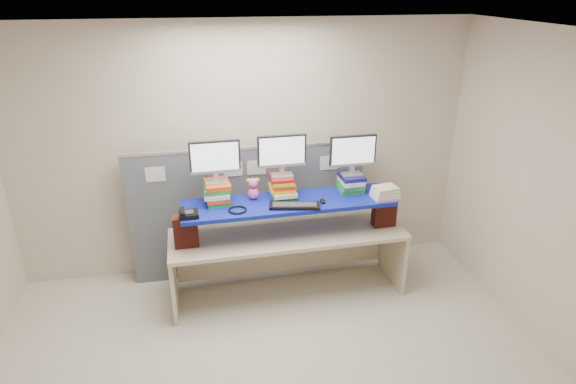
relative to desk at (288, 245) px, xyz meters
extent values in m
cube|color=beige|center=(-0.35, -1.28, 0.81)|extent=(5.00, 4.00, 2.80)
cube|color=beige|center=(-0.35, -1.28, -0.59)|extent=(5.00, 4.00, 0.01)
cube|color=white|center=(-0.35, -1.28, 2.21)|extent=(5.00, 4.00, 0.01)
cube|color=#4F545D|center=(-1.22, 0.50, 0.16)|extent=(0.85, 0.05, 1.50)
cube|color=#4F545D|center=(-0.35, 0.50, 0.16)|extent=(0.85, 0.05, 1.50)
cube|color=#4F545D|center=(0.51, 0.50, 0.16)|extent=(0.85, 0.05, 1.50)
cube|color=silver|center=(-0.35, 0.50, 0.92)|extent=(2.60, 0.06, 0.03)
cube|color=silver|center=(-1.30, 0.47, 0.71)|extent=(0.20, 0.00, 0.16)
cube|color=silver|center=(-0.50, 0.47, 0.71)|extent=(0.20, 0.00, 0.16)
cube|color=silver|center=(-0.25, 0.47, 0.71)|extent=(0.20, 0.00, 0.16)
cube|color=silver|center=(0.55, 0.47, 0.71)|extent=(0.20, 0.00, 0.16)
cube|color=beige|center=(0.00, 0.00, 0.13)|extent=(2.45, 0.77, 0.04)
cube|color=beige|center=(-1.20, -0.03, -0.24)|extent=(0.06, 0.66, 0.70)
cube|color=beige|center=(1.20, 0.03, -0.24)|extent=(0.06, 0.66, 0.70)
cube|color=maroon|center=(-1.02, -0.08, 0.31)|extent=(0.24, 0.13, 0.32)
cube|color=maroon|center=(1.03, -0.02, 0.31)|extent=(0.24, 0.13, 0.32)
cube|color=#0A097C|center=(0.00, 0.00, 0.49)|extent=(2.14, 0.58, 0.04)
cube|color=#238332|center=(-0.69, 0.10, 0.53)|extent=(0.24, 0.30, 0.04)
cube|color=#DC4714|center=(-0.70, 0.09, 0.57)|extent=(0.23, 0.29, 0.04)
cube|color=silver|center=(-0.70, 0.10, 0.61)|extent=(0.25, 0.29, 0.04)
cube|color=#238332|center=(-0.70, 0.11, 0.66)|extent=(0.26, 0.30, 0.05)
cube|color=#DC4714|center=(-0.69, 0.11, 0.70)|extent=(0.26, 0.31, 0.04)
cube|color=#238332|center=(-0.04, 0.11, 0.53)|extent=(0.24, 0.27, 0.04)
cube|color=silver|center=(-0.03, 0.11, 0.57)|extent=(0.25, 0.30, 0.04)
cube|color=gold|center=(-0.05, 0.12, 0.61)|extent=(0.23, 0.28, 0.04)
cube|color=#DC4714|center=(-0.03, 0.13, 0.65)|extent=(0.22, 0.28, 0.04)
cube|color=gold|center=(-0.04, 0.12, 0.69)|extent=(0.22, 0.30, 0.04)
cube|color=maroon|center=(-0.05, 0.12, 0.72)|extent=(0.22, 0.27, 0.03)
cube|color=#238332|center=(0.69, 0.14, 0.53)|extent=(0.25, 0.27, 0.05)
cube|color=#238332|center=(0.70, 0.14, 0.58)|extent=(0.23, 0.28, 0.05)
cube|color=silver|center=(0.70, 0.13, 0.62)|extent=(0.23, 0.29, 0.05)
cube|color=#141457|center=(0.70, 0.14, 0.67)|extent=(0.25, 0.28, 0.04)
cube|color=#A5A5AA|center=(-0.70, 0.10, 0.73)|extent=(0.22, 0.14, 0.01)
cube|color=#A5A5AA|center=(-0.70, 0.10, 0.78)|extent=(0.05, 0.04, 0.09)
cube|color=black|center=(-0.70, 0.10, 0.99)|extent=(0.49, 0.05, 0.32)
cube|color=white|center=(-0.70, 0.08, 0.99)|extent=(0.45, 0.02, 0.28)
cube|color=#A5A5AA|center=(-0.04, 0.12, 0.75)|extent=(0.22, 0.14, 0.01)
cube|color=#A5A5AA|center=(-0.04, 0.12, 0.80)|extent=(0.05, 0.04, 0.09)
cube|color=black|center=(-0.04, 0.12, 1.00)|extent=(0.49, 0.05, 0.32)
cube|color=white|center=(-0.04, 0.10, 1.00)|extent=(0.45, 0.02, 0.28)
cube|color=#A5A5AA|center=(0.70, 0.14, 0.70)|extent=(0.22, 0.14, 0.01)
cube|color=#A5A5AA|center=(0.70, 0.14, 0.75)|extent=(0.05, 0.04, 0.09)
cube|color=black|center=(0.70, 0.14, 0.95)|extent=(0.49, 0.05, 0.32)
cube|color=white|center=(0.70, 0.12, 0.95)|extent=(0.45, 0.02, 0.28)
cube|color=black|center=(0.04, -0.15, 0.52)|extent=(0.52, 0.25, 0.03)
cube|color=#2D2D30|center=(0.04, -0.15, 0.54)|extent=(0.44, 0.19, 0.00)
ellipsoid|color=black|center=(0.33, -0.09, 0.52)|extent=(0.05, 0.10, 0.03)
cube|color=black|center=(-0.98, -0.17, 0.53)|extent=(0.19, 0.17, 0.04)
cube|color=#2D2D30|center=(-0.98, -0.17, 0.56)|extent=(0.10, 0.10, 0.01)
cube|color=black|center=(-1.03, -0.17, 0.57)|extent=(0.05, 0.16, 0.03)
torus|color=black|center=(-0.52, -0.13, 0.52)|extent=(0.23, 0.23, 0.02)
ellipsoid|color=pink|center=(-0.33, 0.11, 0.57)|extent=(0.11, 0.10, 0.13)
sphere|color=pink|center=(-0.33, 0.11, 0.68)|extent=(0.10, 0.10, 0.10)
sphere|color=gold|center=(-0.38, 0.11, 0.71)|extent=(0.04, 0.04, 0.04)
sphere|color=gold|center=(-0.29, 0.11, 0.71)|extent=(0.04, 0.04, 0.04)
cube|color=beige|center=(0.98, -0.11, 0.52)|extent=(0.28, 0.23, 0.03)
cube|color=beige|center=(0.98, -0.11, 0.55)|extent=(0.27, 0.22, 0.03)
cube|color=beige|center=(0.98, -0.11, 0.59)|extent=(0.25, 0.21, 0.03)
cube|color=beige|center=(0.98, -0.11, 0.62)|extent=(0.24, 0.20, 0.03)
camera|label=1|loc=(-0.82, -4.31, 2.53)|focal=30.00mm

